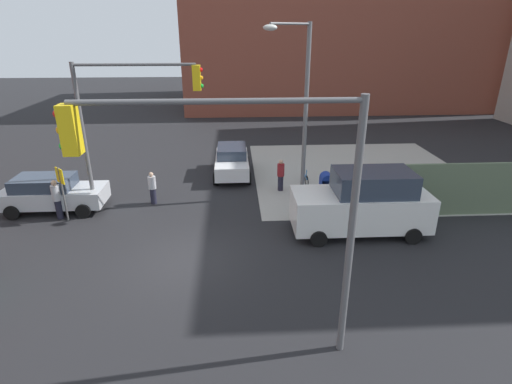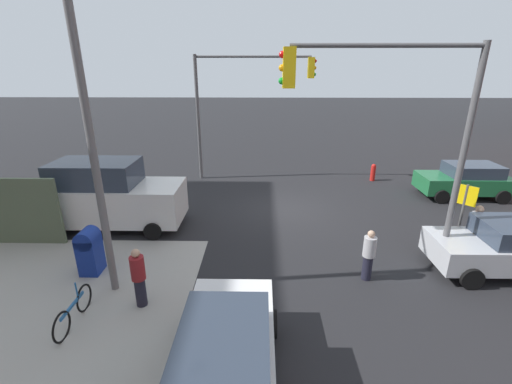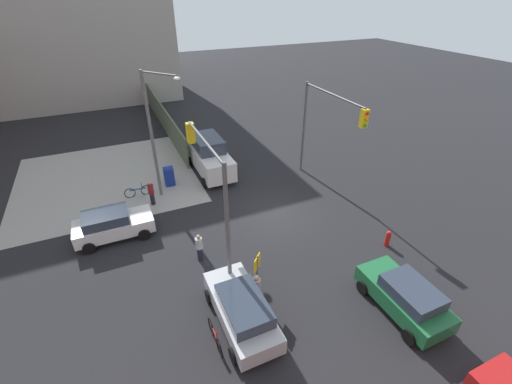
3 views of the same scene
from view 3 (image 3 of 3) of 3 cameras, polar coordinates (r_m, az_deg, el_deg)
The scene contains 18 objects.
ground_plane at distance 20.84m, azimuth 3.06°, elevation -3.79°, with size 120.00×120.00×0.00m, color black.
sidewalk_corner at distance 26.91m, azimuth -23.64°, elevation 2.10°, with size 12.00×12.00×0.01m, color #9E9B93.
construction_fence at distance 34.93m, azimuth -15.45°, elevation 12.27°, with size 19.61×0.12×2.40m, color #56664C.
traffic_signal_nw_corner at distance 14.98m, azimuth -7.57°, elevation 1.60°, with size 5.26×0.36×6.50m.
traffic_signal_se_corner at distance 22.45m, azimuth 11.44°, elevation 11.74°, with size 6.22×0.36×6.50m.
street_lamp_corner at distance 21.41m, azimuth -16.47°, elevation 10.19°, with size 2.21×1.83×8.00m.
warning_sign_two_way at distance 14.83m, azimuth 0.18°, elevation -12.88°, with size 0.48×0.48×2.40m.
mailbox_blue at distance 24.23m, azimuth -14.32°, elevation 2.73°, with size 0.56×0.64×1.43m.
fire_hydrant at distance 19.54m, azimuth 21.13°, elevation -7.18°, with size 0.26×0.26×0.94m.
sedan_silver at distance 14.49m, azimuth -2.40°, elevation -18.91°, with size 4.46×2.02×1.62m.
sedan_green at distance 16.16m, azimuth 23.58°, elevation -15.65°, with size 4.05×2.02×1.62m.
coupe_white at distance 20.19m, azimuth -22.85°, elevation -4.98°, with size 2.02×4.10×1.62m.
van_white_delivery at distance 25.24m, azimuth -7.71°, elevation 5.98°, with size 5.40×2.32×2.62m.
pedestrian_crossing at distance 22.31m, azimuth -17.05°, elevation -0.10°, with size 0.36×0.36×1.65m.
pedestrian_waiting at distance 15.02m, azimuth 0.06°, elevation -16.03°, with size 0.36×0.36×1.78m.
pedestrian_walking_north at distance 17.42m, azimuth -9.42°, elevation -9.06°, with size 0.36×0.36×1.57m.
bicycle_leaning_on_fence at distance 23.74m, azimuth -19.05°, elevation 0.11°, with size 0.05×1.75×0.97m.
bicycle_at_crosswalk at distance 14.41m, azimuth -6.84°, elevation -22.82°, with size 1.75×0.05×0.97m.
Camera 3 is at (-15.07, 7.97, 11.98)m, focal length 24.00 mm.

